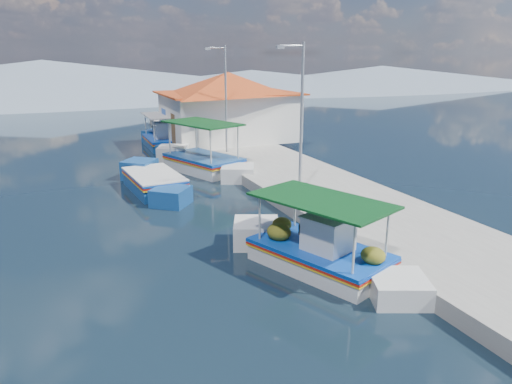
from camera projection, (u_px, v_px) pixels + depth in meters
name	position (u px, v px, depth m)	size (l,w,h in m)	color
ground	(210.00, 234.00, 16.61)	(160.00, 160.00, 0.00)	black
quay	(285.00, 173.00, 24.07)	(5.00, 44.00, 0.50)	#9D9B93
bollards	(252.00, 172.00, 22.50)	(0.20, 17.20, 0.30)	#A5A8AD
main_caique	(319.00, 253.00, 13.92)	(3.78, 6.68, 2.36)	silver
caique_green_canopy	(204.00, 163.00, 25.42)	(4.08, 7.25, 2.90)	silver
caique_blue_hull	(154.00, 183.00, 21.86)	(2.39, 6.86, 1.22)	navy
caique_far	(162.00, 141.00, 31.74)	(2.13, 6.91, 2.42)	navy
harbor_building	(228.00, 105.00, 31.40)	(10.49, 10.49, 4.40)	silver
lamp_post_near	(300.00, 111.00, 19.00)	(1.21, 0.14, 6.00)	#A5A8AD
lamp_post_far	(224.00, 94.00, 26.94)	(1.21, 0.14, 6.00)	#A5A8AD
mountain_ridge	(132.00, 82.00, 67.90)	(171.40, 96.00, 5.50)	slate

